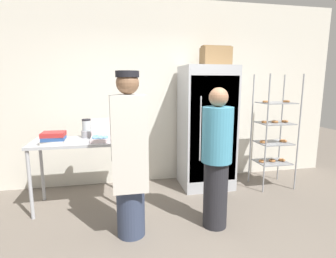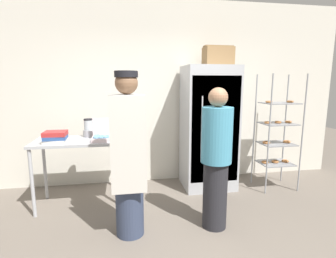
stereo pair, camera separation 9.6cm
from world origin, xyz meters
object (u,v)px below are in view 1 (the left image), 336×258
Objects in this scene: blender_pitcher at (87,129)px; binder_stack at (54,138)px; baking_rack at (274,133)px; donut_box at (100,137)px; refrigerator at (206,128)px; cardboard_storage_box at (216,56)px; person_customer at (217,158)px; person_baker at (129,154)px.

blender_pitcher reaches higher than binder_stack.
baking_rack is 2.66m from donut_box.
refrigerator reaches higher than blender_pitcher.
cardboard_storage_box is at bearing 5.74° from blender_pitcher.
binder_stack is at bearing -167.65° from cardboard_storage_box.
cardboard_storage_box reaches higher than blender_pitcher.
cardboard_storage_box is (1.74, 0.49, 1.09)m from donut_box.
baking_rack is 6.29× the size of donut_box.
person_customer is at bearing -21.38° from binder_stack.
blender_pitcher is 0.16× the size of person_customer.
blender_pitcher is at bearing -174.83° from refrigerator.
person_baker is at bearing -139.06° from cardboard_storage_box.
baking_rack reaches higher than donut_box.
person_customer is (1.30, -0.74, -0.14)m from donut_box.
cardboard_storage_box is at bearing 40.94° from person_baker.
person_customer is (-0.44, -1.23, -1.23)m from cardboard_storage_box.
donut_box is at bearing -164.14° from refrigerator.
cardboard_storage_box reaches higher than refrigerator.
baking_rack is at bearing 4.30° from binder_stack.
cardboard_storage_box is at bearing 70.39° from person_customer.
donut_box is at bearing -164.31° from cardboard_storage_box.
refrigerator is 1.67m from donut_box.
refrigerator is 1.81m from blender_pitcher.
person_baker is (-1.41, -1.22, -1.13)m from cardboard_storage_box.
person_baker reaches higher than donut_box.
baking_rack is 1.11× the size of person_customer.
cardboard_storage_box reaches higher than person_baker.
person_baker is (0.52, -1.03, -0.10)m from blender_pitcher.
blender_pitcher is at bearing 123.44° from donut_box.
person_baker is at bearing -38.91° from binder_stack.
person_customer is (1.49, -1.04, -0.20)m from blender_pitcher.
donut_box is 0.56m from binder_stack.
person_baker is at bearing -137.03° from refrigerator.
blender_pitcher is 0.14× the size of person_baker.
person_baker is (-2.32, -0.96, 0.05)m from baking_rack.
binder_stack is 0.64× the size of cardboard_storage_box.
blender_pitcher is 1.83m from person_customer.
blender_pitcher is at bearing -174.26° from cardboard_storage_box.
refrigerator is 1.25m from person_customer.
donut_box is 2.11m from cardboard_storage_box.
donut_box is at bearing 150.24° from person_customer.
baking_rack reaches higher than person_customer.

